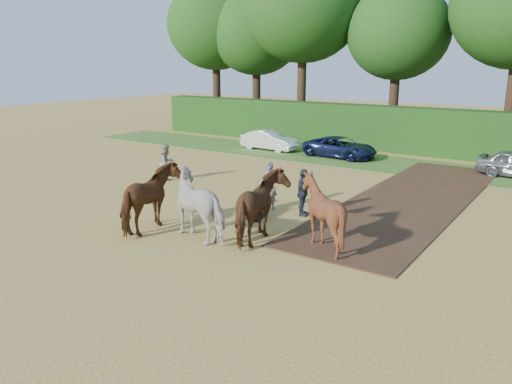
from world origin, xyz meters
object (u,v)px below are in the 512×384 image
Objects in this scene: spectator_near at (167,163)px; spectator_far at (303,192)px; parked_cars at (500,164)px; plough_team at (234,205)px.

spectator_near reaches higher than spectator_far.
spectator_near is at bearing -142.02° from parked_cars.
spectator_far is at bearing -101.00° from spectator_near.
spectator_far is at bearing -113.27° from parked_cars.
spectator_near is at bearing 69.68° from spectator_far.
spectator_far reaches higher than parked_cars.
parked_cars is at bearing -54.54° from spectator_near.
spectator_near is 8.63m from spectator_far.
spectator_near is 9.26m from plough_team.
spectator_near is 0.24× the size of plough_team.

